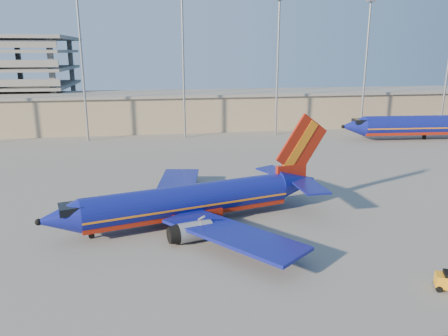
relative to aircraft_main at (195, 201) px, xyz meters
The scene contains 5 objects.
ground 7.99m from the aircraft_main, 11.69° to the left, with size 220.00×220.00×0.00m, color slate.
terminal_building 62.09m from the aircraft_main, 73.65° to the left, with size 122.00×16.00×8.50m.
light_mast_row 51.45m from the aircraft_main, 75.30° to the left, with size 101.60×1.60×28.65m.
aircraft_main is the anchor object (origin of this frame).
aircraft_second 64.70m from the aircraft_main, 35.29° to the left, with size 38.88×15.11×13.16m.
Camera 1 is at (-11.60, -45.98, 18.10)m, focal length 35.00 mm.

